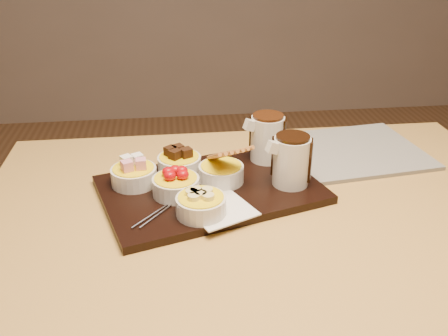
{
  "coord_description": "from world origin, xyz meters",
  "views": [
    {
      "loc": [
        -0.19,
        -0.89,
        1.3
      ],
      "look_at": [
        -0.07,
        0.06,
        0.81
      ],
      "focal_mm": 40.0,
      "sensor_mm": 36.0,
      "label": 1
    }
  ],
  "objects": [
    {
      "name": "bowl_biscotti",
      "position": [
        -0.08,
        0.08,
        0.79
      ],
      "size": [
        0.1,
        0.1,
        0.04
      ],
      "primitive_type": "cylinder",
      "color": "silver",
      "rests_on": "serving_board"
    },
    {
      "name": "bowl_bananas",
      "position": [
        -0.13,
        -0.05,
        0.79
      ],
      "size": [
        0.1,
        0.1,
        0.04
      ],
      "primitive_type": "cylinder",
      "color": "silver",
      "rests_on": "serving_board"
    },
    {
      "name": "serving_board",
      "position": [
        -0.1,
        0.06,
        0.76
      ],
      "size": [
        0.53,
        0.42,
        0.02
      ],
      "primitive_type": "cube",
      "rotation": [
        0.0,
        0.0,
        0.29
      ],
      "color": "black",
      "rests_on": "dining_table"
    },
    {
      "name": "napkin",
      "position": [
        -0.1,
        -0.04,
        0.77
      ],
      "size": [
        0.16,
        0.16,
        0.0
      ],
      "primitive_type": "cube",
      "rotation": [
        0.0,
        0.0,
        0.43
      ],
      "color": "white",
      "rests_on": "serving_board"
    },
    {
      "name": "bowl_strawberries",
      "position": [
        -0.18,
        0.03,
        0.79
      ],
      "size": [
        0.1,
        0.1,
        0.04
      ],
      "primitive_type": "cylinder",
      "color": "silver",
      "rests_on": "serving_board"
    },
    {
      "name": "pitcher_milk_chocolate",
      "position": [
        0.04,
        0.18,
        0.82
      ],
      "size": [
        0.1,
        0.1,
        0.11
      ],
      "primitive_type": "cylinder",
      "rotation": [
        0.0,
        0.0,
        0.29
      ],
      "color": "silver",
      "rests_on": "serving_board"
    },
    {
      "name": "newspaper",
      "position": [
        0.27,
        0.22,
        0.76
      ],
      "size": [
        0.4,
        0.33,
        0.01
      ],
      "primitive_type": "cube",
      "rotation": [
        0.0,
        0.0,
        0.13
      ],
      "color": "beige",
      "rests_on": "dining_table"
    },
    {
      "name": "bowl_marshmallows",
      "position": [
        -0.27,
        0.09,
        0.79
      ],
      "size": [
        0.1,
        0.1,
        0.04
      ],
      "primitive_type": "cylinder",
      "color": "silver",
      "rests_on": "serving_board"
    },
    {
      "name": "bowl_cake",
      "position": [
        -0.17,
        0.13,
        0.79
      ],
      "size": [
        0.1,
        0.1,
        0.04
      ],
      "primitive_type": "cylinder",
      "color": "silver",
      "rests_on": "serving_board"
    },
    {
      "name": "dining_table",
      "position": [
        0.0,
        0.0,
        0.65
      ],
      "size": [
        1.2,
        0.8,
        0.75
      ],
      "color": "#BC9145",
      "rests_on": "ground"
    },
    {
      "name": "fondue_skewers",
      "position": [
        -0.18,
        0.0,
        0.77
      ],
      "size": [
        0.22,
        0.19,
        0.01
      ],
      "primitive_type": null,
      "rotation": [
        0.0,
        0.0,
        -0.72
      ],
      "color": "silver",
      "rests_on": "serving_board"
    },
    {
      "name": "pitcher_dark_chocolate",
      "position": [
        0.07,
        0.05,
        0.82
      ],
      "size": [
        0.1,
        0.1,
        0.11
      ],
      "primitive_type": "cylinder",
      "rotation": [
        0.0,
        0.0,
        0.29
      ],
      "color": "silver",
      "rests_on": "serving_board"
    }
  ]
}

